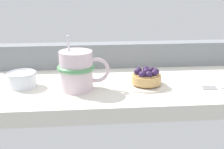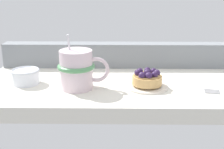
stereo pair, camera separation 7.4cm
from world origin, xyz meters
TOP-DOWN VIEW (x-y plane):
  - ground_plane at (0.00, 0.00)cm, footprint 75.90×33.69cm
  - window_rail_back at (0.00, 14.40)cm, footprint 74.39×4.88cm
  - dessert_plate at (4.08, -4.10)cm, footprint 10.39×10.39cm
  - raspberry_tart at (4.09, -4.13)cm, footprint 7.29×7.29cm
  - coffee_mug at (-12.87, -4.87)cm, footprint 12.52×9.06cm
  - sugar_bowl at (-26.50, -1.75)cm, footprint 7.20×7.20cm

SIDE VIEW (x-z plane):
  - ground_plane at x=0.00cm, z-range -3.66..0.00cm
  - dessert_plate at x=4.08cm, z-range -0.03..0.84cm
  - sugar_bowl at x=-26.50cm, z-range 0.14..3.92cm
  - raspberry_tart at x=4.09cm, z-range 0.58..4.37cm
  - window_rail_back at x=0.00cm, z-range 0.00..7.18cm
  - coffee_mug at x=-12.87cm, z-range -1.79..11.53cm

